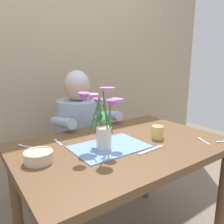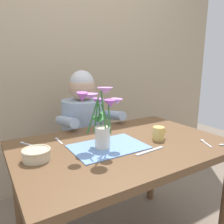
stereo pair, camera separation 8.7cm
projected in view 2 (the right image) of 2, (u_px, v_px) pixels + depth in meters
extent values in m
cube|color=tan|center=(60.00, 56.00, 2.02)|extent=(4.00, 0.10, 2.50)
cube|color=brown|center=(122.00, 146.00, 1.27)|extent=(1.20, 0.80, 0.04)
cylinder|color=brown|center=(19.00, 202.00, 1.36)|extent=(0.06, 0.06, 0.70)
cylinder|color=brown|center=(152.00, 162.00, 1.91)|extent=(0.06, 0.06, 0.70)
cylinder|color=#4C4C56|center=(85.00, 179.00, 1.91)|extent=(0.30, 0.30, 0.40)
cylinder|color=#99ADC6|center=(83.00, 130.00, 1.81)|extent=(0.34, 0.34, 0.50)
sphere|color=tan|center=(82.00, 88.00, 1.74)|extent=(0.21, 0.21, 0.21)
sphere|color=silver|center=(82.00, 82.00, 1.73)|extent=(0.19, 0.19, 0.19)
cylinder|color=#99ADC6|center=(66.00, 122.00, 1.57)|extent=(0.07, 0.33, 0.12)
cylinder|color=#99ADC6|center=(112.00, 115.00, 1.76)|extent=(0.07, 0.33, 0.12)
cube|color=#6B93D1|center=(108.00, 147.00, 1.20)|extent=(0.40, 0.28, 0.00)
cylinder|color=silver|center=(103.00, 138.00, 1.17)|extent=(0.08, 0.08, 0.12)
cylinder|color=#2D7533|center=(110.00, 117.00, 1.18)|extent=(0.05, 0.06, 0.16)
cone|color=#CC7FDB|center=(117.00, 101.00, 1.19)|extent=(0.09, 0.08, 0.04)
sphere|color=#E5D14C|center=(117.00, 100.00, 1.19)|extent=(0.02, 0.02, 0.02)
cylinder|color=#2D7533|center=(100.00, 117.00, 1.20)|extent=(0.02, 0.01, 0.16)
cone|color=#A351B7|center=(98.00, 102.00, 1.23)|extent=(0.09, 0.09, 0.04)
sphere|color=#E5D14C|center=(98.00, 101.00, 1.23)|extent=(0.02, 0.02, 0.02)
cylinder|color=#2D7533|center=(96.00, 115.00, 1.17)|extent=(0.04, 0.02, 0.19)
cone|color=#CC7FDB|center=(90.00, 97.00, 1.17)|extent=(0.11, 0.11, 0.03)
sphere|color=#E5D14C|center=(90.00, 96.00, 1.17)|extent=(0.02, 0.02, 0.02)
cylinder|color=#2D7533|center=(93.00, 116.00, 1.13)|extent=(0.06, 0.04, 0.20)
cone|color=#A351B7|center=(82.00, 97.00, 1.08)|extent=(0.06, 0.07, 0.05)
sphere|color=#E5D14C|center=(82.00, 96.00, 1.08)|extent=(0.02, 0.02, 0.02)
cylinder|color=#2D7533|center=(104.00, 113.00, 1.11)|extent=(0.03, 0.01, 0.24)
cone|color=#CC7FDB|center=(105.00, 91.00, 1.06)|extent=(0.11, 0.11, 0.03)
sphere|color=#E5D14C|center=(105.00, 89.00, 1.06)|extent=(0.02, 0.02, 0.02)
cylinder|color=#2D7533|center=(106.00, 119.00, 1.14)|extent=(0.05, 0.03, 0.16)
cone|color=#A351B7|center=(110.00, 104.00, 1.12)|extent=(0.09, 0.09, 0.04)
sphere|color=#E5D14C|center=(110.00, 103.00, 1.11)|extent=(0.02, 0.02, 0.02)
ellipsoid|color=#2D7533|center=(97.00, 119.00, 1.20)|extent=(0.04, 0.09, 0.03)
ellipsoid|color=#2D7533|center=(102.00, 116.00, 1.21)|extent=(0.08, 0.10, 0.04)
cylinder|color=beige|center=(37.00, 155.00, 1.04)|extent=(0.13, 0.13, 0.05)
torus|color=beige|center=(36.00, 150.00, 1.04)|extent=(0.14, 0.14, 0.01)
cube|color=silver|center=(150.00, 151.00, 1.15)|extent=(0.19, 0.03, 0.00)
cylinder|color=#E5C666|center=(158.00, 133.00, 1.31)|extent=(0.07, 0.07, 0.08)
torus|color=#E5C666|center=(163.00, 132.00, 1.33)|extent=(0.04, 0.01, 0.04)
cube|color=silver|center=(29.00, 145.00, 1.24)|extent=(0.06, 0.09, 0.00)
ellipsoid|color=silver|center=(22.00, 143.00, 1.26)|extent=(0.03, 0.03, 0.01)
cube|color=silver|center=(207.00, 144.00, 1.24)|extent=(0.05, 0.09, 0.00)
ellipsoid|color=silver|center=(202.00, 140.00, 1.30)|extent=(0.03, 0.03, 0.01)
ellipsoid|color=silver|center=(222.00, 145.00, 1.23)|extent=(0.03, 0.03, 0.01)
cube|color=silver|center=(60.00, 141.00, 1.28)|extent=(0.01, 0.10, 0.00)
ellipsoid|color=silver|center=(57.00, 138.00, 1.33)|extent=(0.02, 0.03, 0.01)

